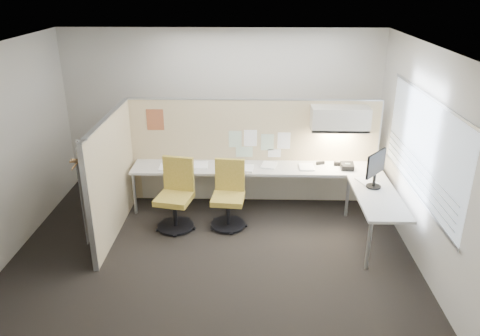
{
  "coord_description": "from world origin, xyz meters",
  "views": [
    {
      "loc": [
        0.52,
        -5.7,
        3.58
      ],
      "look_at": [
        0.35,
        0.8,
        0.9
      ],
      "focal_mm": 35.0,
      "sensor_mm": 36.0,
      "label": 1
    }
  ],
  "objects_px": {
    "chair_right": "(229,197)",
    "phone": "(347,166)",
    "chair_left": "(176,197)",
    "desk": "(277,178)",
    "monitor": "(376,167)"
  },
  "relations": [
    {
      "from": "desk",
      "to": "monitor",
      "type": "height_order",
      "value": "monitor"
    },
    {
      "from": "chair_left",
      "to": "monitor",
      "type": "xyz_separation_m",
      "value": [
        2.91,
        -0.1,
        0.55
      ]
    },
    {
      "from": "chair_right",
      "to": "monitor",
      "type": "relative_size",
      "value": 1.86
    },
    {
      "from": "chair_left",
      "to": "chair_right",
      "type": "xyz_separation_m",
      "value": [
        0.79,
        0.07,
        -0.02
      ]
    },
    {
      "from": "desk",
      "to": "chair_right",
      "type": "relative_size",
      "value": 3.95
    },
    {
      "from": "desk",
      "to": "chair_left",
      "type": "xyz_separation_m",
      "value": [
        -1.55,
        -0.5,
        -0.1
      ]
    },
    {
      "from": "desk",
      "to": "phone",
      "type": "distance_m",
      "value": 1.13
    },
    {
      "from": "desk",
      "to": "chair_right",
      "type": "xyz_separation_m",
      "value": [
        -0.75,
        -0.43,
        -0.13
      ]
    },
    {
      "from": "chair_right",
      "to": "phone",
      "type": "height_order",
      "value": "chair_right"
    },
    {
      "from": "chair_left",
      "to": "phone",
      "type": "bearing_deg",
      "value": 24.07
    },
    {
      "from": "chair_right",
      "to": "chair_left",
      "type": "bearing_deg",
      "value": -169.64
    },
    {
      "from": "monitor",
      "to": "phone",
      "type": "distance_m",
      "value": 0.78
    },
    {
      "from": "desk",
      "to": "phone",
      "type": "bearing_deg",
      "value": 4.31
    },
    {
      "from": "desk",
      "to": "chair_right",
      "type": "distance_m",
      "value": 0.88
    },
    {
      "from": "phone",
      "to": "chair_right",
      "type": "bearing_deg",
      "value": -161.74
    }
  ]
}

